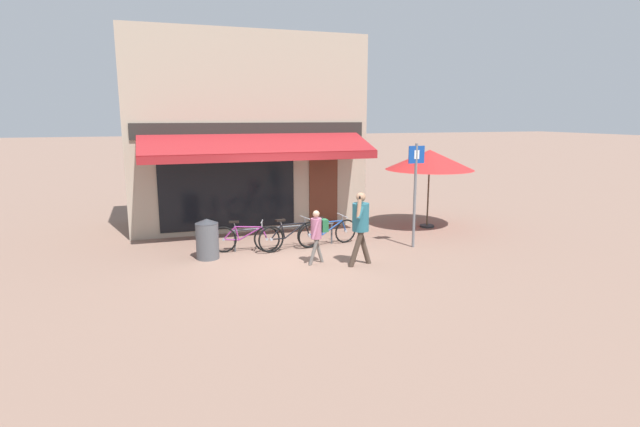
{
  "coord_description": "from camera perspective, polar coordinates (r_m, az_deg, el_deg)",
  "views": [
    {
      "loc": [
        -3.13,
        -11.05,
        3.35
      ],
      "look_at": [
        0.65,
        0.08,
        1.05
      ],
      "focal_mm": 28.0,
      "sensor_mm": 36.0,
      "label": 1
    }
  ],
  "objects": [
    {
      "name": "cafe_parasol",
      "position": [
        15.39,
        12.42,
        6.0
      ],
      "size": [
        2.64,
        2.64,
        2.36
      ],
      "color": "#4C3D2D",
      "rests_on": "ground_plane"
    },
    {
      "name": "pedestrian_adult",
      "position": [
        11.26,
        4.66,
        -0.86
      ],
      "size": [
        0.63,
        0.56,
        1.7
      ],
      "rotation": [
        0.0,
        0.0,
        2.96
      ],
      "color": "#47382D",
      "rests_on": "ground_plane"
    },
    {
      "name": "pedestrian_child",
      "position": [
        11.39,
        -0.3,
        -1.94
      ],
      "size": [
        0.48,
        0.41,
        1.26
      ],
      "rotation": [
        0.0,
        0.0,
        3.17
      ],
      "color": "slate",
      "rests_on": "ground_plane"
    },
    {
      "name": "litter_bin",
      "position": [
        12.16,
        -12.76,
        -2.83
      ],
      "size": [
        0.55,
        0.55,
        0.97
      ],
      "color": "#515459",
      "rests_on": "ground_plane"
    },
    {
      "name": "bicycle_purple",
      "position": [
        12.6,
        -8.56,
        -2.8
      ],
      "size": [
        1.69,
        0.62,
        0.8
      ],
      "rotation": [
        -0.06,
        0.0,
        -0.28
      ],
      "color": "black",
      "rests_on": "ground_plane"
    },
    {
      "name": "bicycle_black",
      "position": [
        12.66,
        -3.42,
        -2.57
      ],
      "size": [
        1.73,
        0.52,
        0.82
      ],
      "rotation": [
        -0.0,
        0.0,
        0.18
      ],
      "color": "black",
      "rests_on": "ground_plane"
    },
    {
      "name": "shop_front",
      "position": [
        15.96,
        -8.66,
        9.18
      ],
      "size": [
        7.02,
        4.57,
        5.73
      ],
      "color": "tan",
      "rests_on": "ground_plane"
    },
    {
      "name": "ground_plane",
      "position": [
        11.97,
        -2.85,
        -5.2
      ],
      "size": [
        160.0,
        160.0,
        0.0
      ],
      "primitive_type": "plane",
      "color": "#846656"
    },
    {
      "name": "bike_rack_rail",
      "position": [
        12.88,
        -4.06,
        -1.93
      ],
      "size": [
        2.68,
        0.04,
        0.57
      ],
      "color": "#47494F",
      "rests_on": "ground_plane"
    },
    {
      "name": "parking_sign",
      "position": [
        12.92,
        10.83,
        3.21
      ],
      "size": [
        0.44,
        0.07,
        2.68
      ],
      "color": "slate",
      "rests_on": "ground_plane"
    },
    {
      "name": "bicycle_blue",
      "position": [
        13.08,
        0.9,
        -2.17
      ],
      "size": [
        1.74,
        0.53,
        0.8
      ],
      "rotation": [
        0.07,
        0.0,
        0.2
      ],
      "color": "black",
      "rests_on": "ground_plane"
    }
  ]
}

